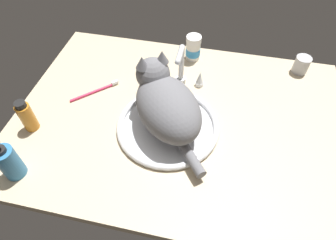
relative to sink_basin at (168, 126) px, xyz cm
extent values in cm
cube|color=#CCB793|center=(3.09, 5.51, -2.45)|extent=(116.52, 83.52, 3.00)
torus|color=white|center=(0.00, 0.00, 0.15)|extent=(35.12, 35.12, 2.18)
cylinder|color=white|center=(0.00, 0.00, -0.65)|extent=(31.85, 31.85, 0.60)
cylinder|color=silver|center=(0.00, 23.24, 0.29)|extent=(4.00, 4.00, 2.48)
cylinder|color=silver|center=(0.00, 23.24, 8.59)|extent=(2.00, 2.00, 14.12)
sphere|color=silver|center=(0.00, 23.24, 15.65)|extent=(2.20, 2.20, 2.20)
cylinder|color=silver|center=(0.00, 19.16, 15.65)|extent=(2.00, 8.15, 2.00)
sphere|color=silver|center=(0.00, 15.08, 15.65)|extent=(2.10, 2.10, 2.10)
cylinder|color=silver|center=(-7.38, 23.24, -0.15)|extent=(3.20, 3.20, 1.60)
cone|color=silver|center=(-7.38, 23.24, 3.08)|extent=(2.88, 2.88, 4.84)
cylinder|color=silver|center=(7.38, 23.24, -0.15)|extent=(3.20, 3.20, 1.60)
cone|color=silver|center=(7.38, 23.24, 3.08)|extent=(2.88, 2.88, 4.84)
ellipsoid|color=slate|center=(0.00, 0.00, 9.02)|extent=(32.42, 34.21, 15.56)
sphere|color=slate|center=(-7.03, 9.09, 13.99)|extent=(11.34, 11.34, 11.34)
cone|color=slate|center=(-9.72, 7.01, 20.09)|extent=(4.31, 4.31, 4.25)
cone|color=slate|center=(-4.34, 11.17, 20.09)|extent=(4.31, 4.31, 4.25)
ellipsoid|color=silver|center=(-9.64, 12.45, 12.86)|extent=(5.85, 5.61, 3.63)
ellipsoid|color=silver|center=(-6.15, 7.95, 8.24)|extent=(13.09, 12.68, 8.56)
cylinder|color=slate|center=(10.06, -13.00, 2.84)|extent=(10.34, 12.05, 3.20)
cylinder|color=#C67A23|center=(-45.56, -9.76, 4.27)|extent=(4.70, 4.70, 10.44)
cylinder|color=black|center=(-45.56, -9.76, 10.39)|extent=(3.53, 3.53, 1.80)
cylinder|color=teal|center=(-41.24, -27.01, 4.79)|extent=(6.11, 6.11, 11.47)
cylinder|color=black|center=(-41.24, -27.01, 11.13)|extent=(3.36, 3.36, 1.20)
cylinder|color=#B2B5BA|center=(46.10, 40.16, 1.99)|extent=(5.96, 5.96, 5.87)
cylinder|color=silver|center=(46.10, 40.16, 5.43)|extent=(6.07, 6.07, 1.00)
cylinder|color=white|center=(2.13, 39.50, 3.20)|extent=(5.93, 5.93, 8.29)
cylinder|color=#338CD1|center=(2.13, 39.50, 2.54)|extent=(6.11, 6.11, 3.32)
cylinder|color=white|center=(2.13, 39.50, 8.51)|extent=(6.23, 6.23, 2.32)
cylinder|color=#D83359|center=(-31.93, 9.87, -0.45)|extent=(12.94, 12.37, 1.00)
cube|color=white|center=(-24.86, 16.59, 0.15)|extent=(2.71, 2.66, 1.20)
camera|label=1|loc=(13.11, -60.08, 76.62)|focal=30.72mm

